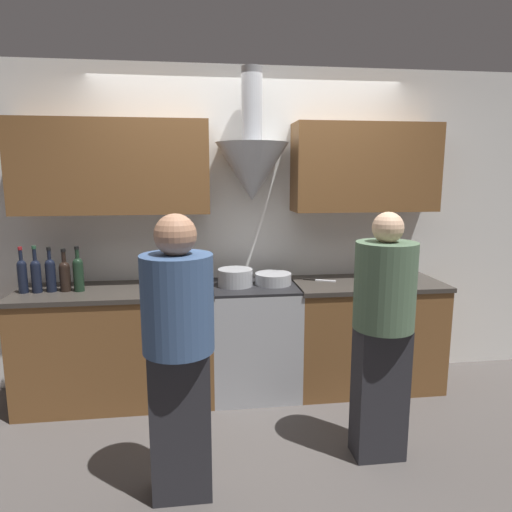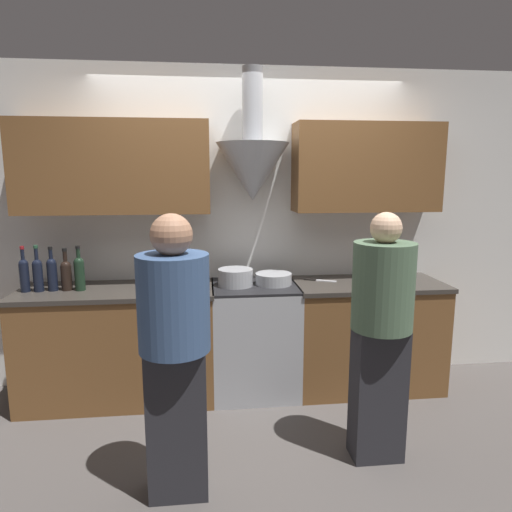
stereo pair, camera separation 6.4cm
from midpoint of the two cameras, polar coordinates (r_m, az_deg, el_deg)
ground_plane at (r=3.63m, az=-0.07°, el=-18.62°), size 12.00×12.00×0.00m
wall_back at (r=3.76m, az=-1.97°, el=6.14°), size 8.40×0.57×2.60m
counter_left at (r=3.77m, az=-17.28°, el=-10.54°), size 1.48×0.62×0.89m
counter_right at (r=3.94m, az=12.96°, el=-9.40°), size 1.20×0.62×0.89m
stove_range at (r=3.73m, az=-0.71°, el=-10.21°), size 0.67×0.60×0.89m
wine_bottle_0 at (r=3.76m, az=-27.62°, el=-2.04°), size 0.07×0.07×0.34m
wine_bottle_1 at (r=3.73m, az=-26.24°, el=-2.03°), size 0.07×0.07×0.35m
wine_bottle_2 at (r=3.71m, az=-24.75°, el=-1.98°), size 0.07×0.07×0.33m
wine_bottle_3 at (r=3.68m, az=-23.24°, el=-2.12°), size 0.08×0.08×0.32m
wine_bottle_4 at (r=3.64m, az=-21.80°, el=-1.93°), size 0.08×0.08×0.34m
stock_pot at (r=3.57m, az=-3.13°, el=-2.69°), size 0.27×0.27×0.13m
mixing_bowl at (r=3.62m, az=1.65°, el=-2.86°), size 0.29×0.29×0.09m
orange_fruit at (r=4.01m, az=16.66°, el=-2.04°), size 0.08×0.08×0.08m
chefs_knife at (r=3.77m, az=7.47°, el=-3.02°), size 0.26×0.14×0.01m
person_foreground_left at (r=2.47m, az=-10.37°, el=-11.31°), size 0.37×0.37×1.56m
person_foreground_right at (r=2.87m, az=14.95°, el=-8.67°), size 0.36×0.36×1.54m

